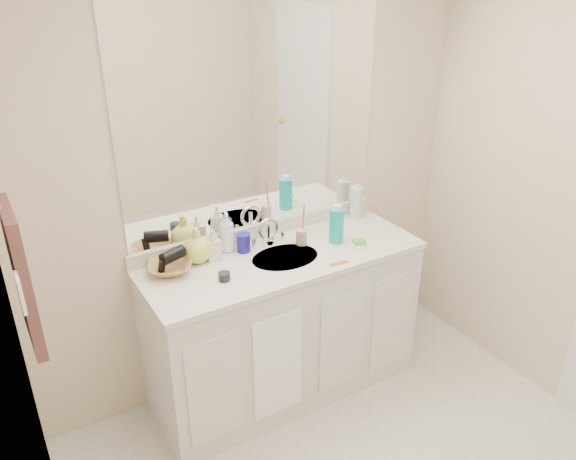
% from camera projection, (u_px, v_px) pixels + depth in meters
% --- Properties ---
extents(wall_back, '(2.60, 0.02, 2.40)m').
position_uv_depth(wall_back, '(257.00, 183.00, 3.04)').
color(wall_back, beige).
rests_on(wall_back, floor).
extents(wall_left, '(0.02, 2.60, 2.40)m').
position_uv_depth(wall_left, '(50.00, 432.00, 1.43)').
color(wall_left, beige).
rests_on(wall_left, floor).
extents(vanity_cabinet, '(1.50, 0.55, 0.85)m').
position_uv_depth(vanity_cabinet, '(283.00, 326.00, 3.17)').
color(vanity_cabinet, silver).
rests_on(vanity_cabinet, floor).
extents(countertop, '(1.52, 0.57, 0.03)m').
position_uv_depth(countertop, '(283.00, 258.00, 2.98)').
color(countertop, silver).
rests_on(countertop, vanity_cabinet).
extents(backsplash, '(1.52, 0.03, 0.08)m').
position_uv_depth(backsplash, '(260.00, 230.00, 3.15)').
color(backsplash, beige).
rests_on(backsplash, countertop).
extents(sink_basin, '(0.37, 0.37, 0.02)m').
position_uv_depth(sink_basin, '(285.00, 259.00, 2.96)').
color(sink_basin, beige).
rests_on(sink_basin, countertop).
extents(faucet, '(0.02, 0.02, 0.11)m').
position_uv_depth(faucet, '(268.00, 235.00, 3.07)').
color(faucet, silver).
rests_on(faucet, countertop).
extents(mirror, '(1.48, 0.01, 1.20)m').
position_uv_depth(mirror, '(256.00, 118.00, 2.88)').
color(mirror, white).
rests_on(mirror, wall_back).
extents(blue_mug, '(0.10, 0.10, 0.10)m').
position_uv_depth(blue_mug, '(244.00, 243.00, 2.99)').
color(blue_mug, navy).
rests_on(blue_mug, countertop).
extents(tan_cup, '(0.08, 0.08, 0.09)m').
position_uv_depth(tan_cup, '(302.00, 237.00, 3.07)').
color(tan_cup, tan).
rests_on(tan_cup, countertop).
extents(toothbrush, '(0.02, 0.04, 0.19)m').
position_uv_depth(toothbrush, '(303.00, 219.00, 3.03)').
color(toothbrush, '#EB3D93').
rests_on(toothbrush, tan_cup).
extents(mouthwash_bottle, '(0.10, 0.10, 0.19)m').
position_uv_depth(mouthwash_bottle, '(336.00, 225.00, 3.08)').
color(mouthwash_bottle, '#0EB1A3').
rests_on(mouthwash_bottle, countertop).
extents(clear_pump_bottle, '(0.09, 0.09, 0.19)m').
position_uv_depth(clear_pump_bottle, '(356.00, 203.00, 3.37)').
color(clear_pump_bottle, silver).
rests_on(clear_pump_bottle, countertop).
extents(soap_dish, '(0.11, 0.10, 0.01)m').
position_uv_depth(soap_dish, '(359.00, 244.00, 3.07)').
color(soap_dish, white).
rests_on(soap_dish, countertop).
extents(green_soap, '(0.07, 0.06, 0.02)m').
position_uv_depth(green_soap, '(359.00, 241.00, 3.06)').
color(green_soap, '#69C22F').
rests_on(green_soap, soap_dish).
extents(orange_comb, '(0.10, 0.03, 0.00)m').
position_uv_depth(orange_comb, '(340.00, 263.00, 2.89)').
color(orange_comb, orange).
rests_on(orange_comb, countertop).
extents(dark_jar, '(0.07, 0.07, 0.04)m').
position_uv_depth(dark_jar, '(224.00, 276.00, 2.73)').
color(dark_jar, black).
rests_on(dark_jar, countertop).
extents(soap_bottle_white, '(0.11, 0.11, 0.22)m').
position_uv_depth(soap_bottle_white, '(227.00, 232.00, 2.97)').
color(soap_bottle_white, white).
rests_on(soap_bottle_white, countertop).
extents(soap_bottle_cream, '(0.08, 0.08, 0.17)m').
position_uv_depth(soap_bottle_cream, '(213.00, 244.00, 2.90)').
color(soap_bottle_cream, beige).
rests_on(soap_bottle_cream, countertop).
extents(soap_bottle_yellow, '(0.18, 0.18, 0.19)m').
position_uv_depth(soap_bottle_yellow, '(197.00, 245.00, 2.87)').
color(soap_bottle_yellow, '#DDE057').
rests_on(soap_bottle_yellow, countertop).
extents(wicker_basket, '(0.28, 0.28, 0.05)m').
position_uv_depth(wicker_basket, '(170.00, 267.00, 2.80)').
color(wicker_basket, '#AC8145').
rests_on(wicker_basket, countertop).
extents(hair_dryer, '(0.14, 0.10, 0.06)m').
position_uv_depth(hair_dryer, '(173.00, 255.00, 2.78)').
color(hair_dryer, black).
rests_on(hair_dryer, wicker_basket).
extents(hand_towel, '(0.04, 0.32, 0.55)m').
position_uv_depth(hand_towel, '(22.00, 278.00, 2.03)').
color(hand_towel, '#3D2220').
rests_on(hand_towel, towel_ring).
extents(switch_plate, '(0.01, 0.08, 0.13)m').
position_uv_depth(switch_plate, '(20.00, 293.00, 1.85)').
color(switch_plate, white).
rests_on(switch_plate, wall_left).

